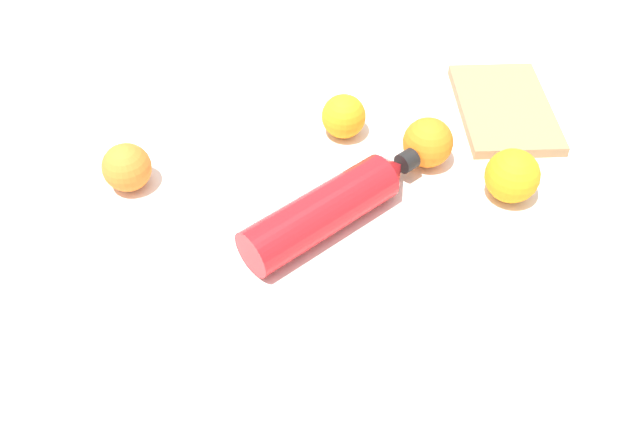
{
  "coord_description": "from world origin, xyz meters",
  "views": [
    {
      "loc": [
        0.67,
        0.08,
        0.73
      ],
      "look_at": [
        0.03,
        -0.03,
        0.04
      ],
      "focal_mm": 37.75,
      "sensor_mm": 36.0,
      "label": 1
    }
  ],
  "objects": [
    {
      "name": "ground_plane",
      "position": [
        0.0,
        0.0,
        0.0
      ],
      "size": [
        2.4,
        2.4,
        0.0
      ],
      "primitive_type": "plane",
      "color": "silver"
    },
    {
      "name": "water_bottle",
      "position": [
        0.01,
        -0.02,
        0.04
      ],
      "size": [
        0.27,
        0.24,
        0.07
      ],
      "rotation": [
        0.0,
        0.0,
        2.45
      ],
      "color": "red",
      "rests_on": "ground_plane"
    },
    {
      "name": "orange_0",
      "position": [
        -0.19,
        -0.04,
        0.04
      ],
      "size": [
        0.07,
        0.07,
        0.07
      ],
      "primitive_type": "sphere",
      "color": "orange",
      "rests_on": "ground_plane"
    },
    {
      "name": "orange_1",
      "position": [
        -0.15,
        0.11,
        0.04
      ],
      "size": [
        0.08,
        0.08,
        0.08
      ],
      "primitive_type": "sphere",
      "color": "orange",
      "rests_on": "ground_plane"
    },
    {
      "name": "orange_2",
      "position": [
        -0.01,
        -0.34,
        0.04
      ],
      "size": [
        0.07,
        0.07,
        0.07
      ],
      "primitive_type": "sphere",
      "color": "orange",
      "rests_on": "ground_plane"
    },
    {
      "name": "orange_3",
      "position": [
        -0.09,
        0.23,
        0.04
      ],
      "size": [
        0.08,
        0.08,
        0.08
      ],
      "primitive_type": "sphere",
      "color": "orange",
      "rests_on": "ground_plane"
    },
    {
      "name": "cutting_board",
      "position": [
        -0.3,
        0.23,
        0.01
      ],
      "size": [
        0.27,
        0.2,
        0.02
      ],
      "primitive_type": "cube",
      "rotation": [
        0.0,
        0.0,
        0.22
      ],
      "color": "#99724C",
      "rests_on": "ground_plane"
    }
  ]
}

